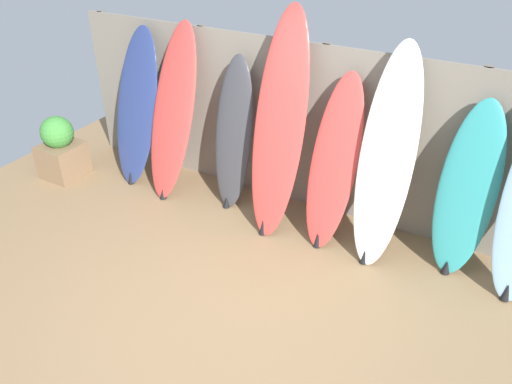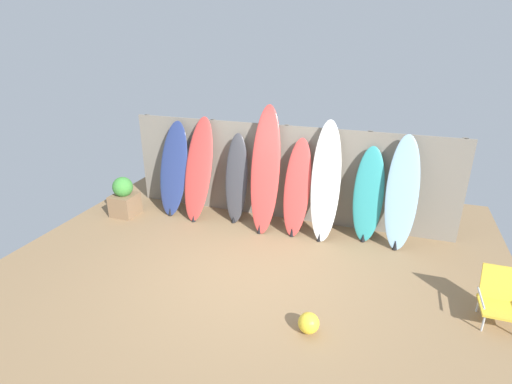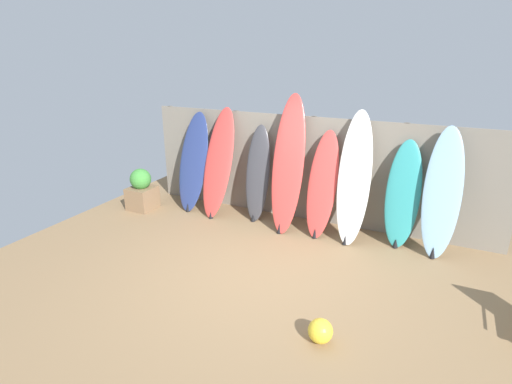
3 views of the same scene
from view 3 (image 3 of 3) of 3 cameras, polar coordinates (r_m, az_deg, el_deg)
name	(u,v)px [view 3 (image 3 of 3)]	position (r m, az deg, el deg)	size (l,w,h in m)	color
ground	(261,272)	(5.47, 0.72, -11.37)	(7.68, 7.68, 0.00)	#8E704C
fence_back	(311,170)	(6.84, 7.85, 3.17)	(6.08, 0.11, 1.80)	gray
surfboard_navy_0	(193,163)	(7.40, -8.94, 4.16)	(0.59, 0.62, 1.77)	navy
surfboard_red_1	(218,163)	(7.07, -5.39, 4.12)	(0.57, 0.77, 1.89)	#D13D38
surfboard_charcoal_2	(258,174)	(6.84, 0.25, 2.58)	(0.47, 0.49, 1.64)	#38383D
surfboard_red_3	(288,165)	(6.45, 4.62, 3.92)	(0.60, 0.83, 2.18)	#D13D38
surfboard_red_4	(322,185)	(6.38, 9.46, 0.97)	(0.47, 0.68, 1.64)	#D13D38
surfboard_white_5	(354,178)	(6.24, 13.87, 1.89)	(0.57, 0.78, 1.98)	white
surfboard_teal_6	(403,195)	(6.31, 20.25, -0.39)	(0.51, 0.49, 1.60)	teal
surfboard_skyblue_7	(442,194)	(6.19, 25.07, -0.29)	(0.54, 0.57, 1.84)	#8CB7D6
planter_box	(142,191)	(7.70, -16.01, 0.19)	(0.45, 0.47, 0.77)	#846647
beach_ball	(320,331)	(4.34, 9.18, -19.00)	(0.26, 0.26, 0.26)	yellow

